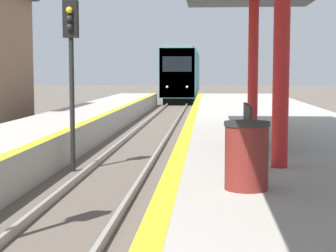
{
  "coord_description": "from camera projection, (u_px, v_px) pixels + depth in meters",
  "views": [
    {
      "loc": [
        2.2,
        -1.16,
        2.49
      ],
      "look_at": [
        0.61,
        21.37,
        0.28
      ],
      "focal_mm": 60.0,
      "sensor_mm": 36.0,
      "label": 1
    }
  ],
  "objects": [
    {
      "name": "train",
      "position": [
        183.0,
        74.0,
        50.34
      ],
      "size": [
        2.62,
        20.34,
        4.44
      ],
      "color": "black",
      "rests_on": "ground"
    },
    {
      "name": "trash_bin",
      "position": [
        247.0,
        155.0,
        7.62
      ],
      "size": [
        0.62,
        0.62,
        0.93
      ],
      "color": "maroon",
      "rests_on": "platform_right"
    },
    {
      "name": "signal_mid",
      "position": [
        71.0,
        52.0,
        13.71
      ],
      "size": [
        0.36,
        0.31,
        4.2
      ],
      "color": "black",
      "rests_on": "ground"
    },
    {
      "name": "bench",
      "position": [
        242.0,
        125.0,
        11.67
      ],
      "size": [
        0.44,
        1.79,
        0.92
      ],
      "color": "#28282D",
      "rests_on": "platform_right"
    }
  ]
}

